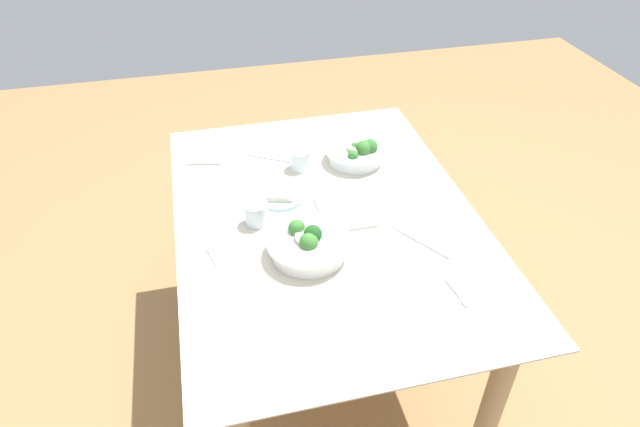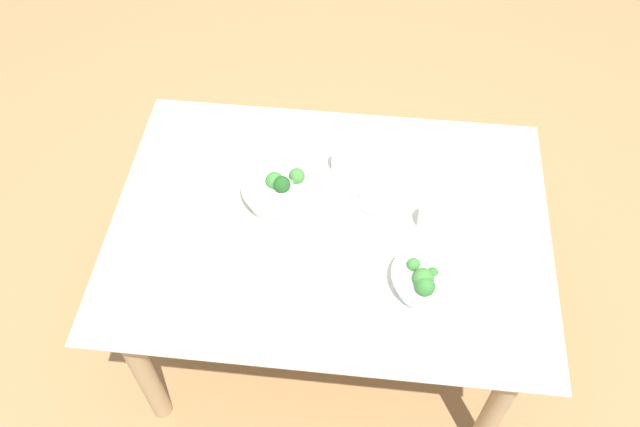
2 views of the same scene
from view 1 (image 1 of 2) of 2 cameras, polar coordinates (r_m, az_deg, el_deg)
ground_plane at (r=2.36m, az=0.56°, el=-14.26°), size 6.00×6.00×0.00m
dining_table at (r=1.90m, az=0.67°, el=-2.81°), size 1.37×1.00×0.73m
broccoli_bowl_far at (r=1.67m, az=-1.22°, el=-3.26°), size 0.26×0.26×0.10m
broccoli_bowl_near at (r=2.10m, az=3.84°, el=6.26°), size 0.23×0.23×0.10m
bread_side_plate at (r=1.93m, az=-4.09°, el=2.09°), size 0.18×0.18×0.03m
water_glass_center at (r=2.06m, az=-2.11°, el=5.63°), size 0.08×0.08×0.08m
water_glass_side at (r=1.80m, az=-6.65°, el=0.03°), size 0.08×0.08×0.08m
fork_by_far_bowl at (r=1.72m, az=-11.21°, el=-4.28°), size 0.09×0.03×0.00m
fork_by_near_bowl at (r=1.62m, az=14.12°, el=-8.17°), size 0.11×0.03×0.00m
table_knife_left at (r=1.76m, az=10.58°, el=-3.01°), size 0.18×0.12×0.00m
table_knife_right at (r=2.14m, az=-5.36°, el=5.75°), size 0.10×0.16×0.00m
napkin_folded_upper at (r=1.85m, az=2.61°, el=0.24°), size 0.20×0.17×0.01m
napkin_folded_lower at (r=2.22m, az=-11.63°, el=6.52°), size 0.24×0.17×0.01m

